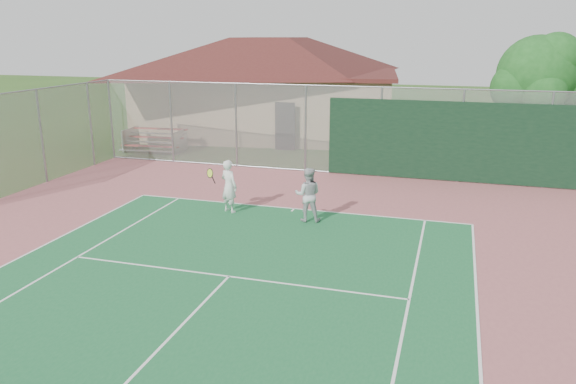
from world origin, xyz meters
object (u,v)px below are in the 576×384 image
object	(u,v)px
player_white_front	(229,187)
player_grey_back	(308,195)
bleachers	(154,140)
clubhouse	(270,76)
tree	(539,78)

from	to	relation	value
player_white_front	player_grey_back	world-z (taller)	player_white_front
bleachers	player_white_front	xyz separation A→B (m)	(7.14, -7.95, 0.29)
clubhouse	player_grey_back	distance (m)	15.94
bleachers	tree	bearing A→B (deg)	4.64
clubhouse	player_grey_back	xyz separation A→B (m)	(6.01, -14.58, -2.36)
player_grey_back	tree	bearing A→B (deg)	-135.04
clubhouse	player_grey_back	size ratio (longest dim) A/B	9.58
tree	player_white_front	world-z (taller)	tree
clubhouse	player_white_front	distance (m)	15.01
clubhouse	player_white_front	size ratio (longest dim) A/B	9.34
player_grey_back	bleachers	bearing A→B (deg)	-50.98
clubhouse	player_white_front	xyz separation A→B (m)	(3.40, -14.44, -2.33)
bleachers	player_white_front	size ratio (longest dim) A/B	1.71
bleachers	clubhouse	bearing A→B (deg)	55.26
bleachers	tree	xyz separation A→B (m)	(17.06, 2.84, 3.09)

